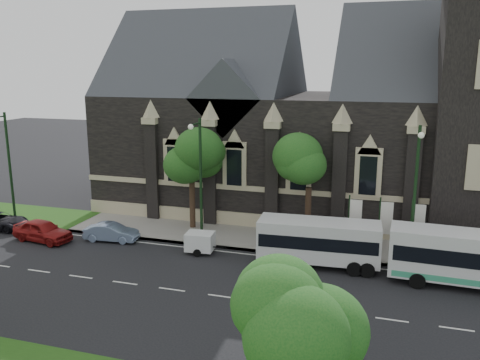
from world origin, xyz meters
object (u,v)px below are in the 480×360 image
at_px(street_lamp_mid, 200,175).
at_px(banner_flag_center, 384,221).
at_px(street_lamp_near, 415,190).
at_px(tree_park_east, 308,314).
at_px(tree_walk_right, 313,162).
at_px(street_lamp_far, 7,163).
at_px(banner_flag_right, 416,224).
at_px(car_far_red, 43,231).
at_px(box_trailer, 200,242).
at_px(tree_walk_left, 195,156).
at_px(shuttle_bus, 319,240).
at_px(sedan, 111,232).
at_px(banner_flag_left, 353,219).

relative_size(street_lamp_mid, banner_flag_center, 2.25).
bearing_deg(street_lamp_near, tree_park_east, -103.11).
distance_m(tree_walk_right, street_lamp_far, 23.50).
bearing_deg(banner_flag_right, tree_park_east, -102.65).
bearing_deg(car_far_red, box_trailer, -77.07).
relative_size(tree_walk_right, street_lamp_far, 0.87).
xyz_separation_m(tree_walk_left, street_lamp_mid, (1.80, -3.61, -0.62)).
xyz_separation_m(banner_flag_right, box_trailer, (-13.83, -3.20, -1.57)).
relative_size(street_lamp_far, shuttle_bus, 1.17).
bearing_deg(car_far_red, sedan, -65.07).
relative_size(banner_flag_left, shuttle_bus, 0.52).
bearing_deg(shuttle_bus, banner_flag_center, 34.81).
distance_m(street_lamp_mid, car_far_red, 12.39).
bearing_deg(street_lamp_far, tree_walk_left, 14.26).
relative_size(tree_walk_right, tree_walk_left, 1.02).
bearing_deg(box_trailer, street_lamp_mid, 104.32).
xyz_separation_m(street_lamp_near, street_lamp_far, (-30.00, 0.00, 0.00)).
relative_size(shuttle_bus, car_far_red, 1.69).
bearing_deg(street_lamp_far, banner_flag_left, 4.15).
xyz_separation_m(banner_flag_left, box_trailer, (-9.83, -3.20, -1.57)).
relative_size(tree_park_east, banner_flag_right, 1.57).
relative_size(tree_walk_right, sedan, 1.98).
xyz_separation_m(tree_park_east, box_trailer, (-9.72, 15.13, -3.81)).
bearing_deg(street_lamp_mid, car_far_red, -168.24).
bearing_deg(street_lamp_far, street_lamp_mid, 0.00).
distance_m(shuttle_bus, car_far_red, 19.87).
height_order(banner_flag_center, sedan, banner_flag_center).
distance_m(banner_flag_left, banner_flag_center, 2.00).
distance_m(banner_flag_center, sedan, 19.18).
relative_size(tree_park_east, shuttle_bus, 0.81).
bearing_deg(box_trailer, tree_walk_right, 30.89).
relative_size(street_lamp_far, box_trailer, 3.29).
height_order(street_lamp_far, box_trailer, street_lamp_far).
relative_size(street_lamp_near, shuttle_bus, 1.17).
distance_m(tree_walk_left, car_far_red, 12.32).
xyz_separation_m(street_lamp_near, box_trailer, (-13.54, -1.29, -4.30)).
xyz_separation_m(shuttle_bus, box_trailer, (-7.99, -0.17, -0.88)).
xyz_separation_m(banner_flag_left, car_far_red, (-21.65, -4.27, -1.60)).
relative_size(banner_flag_left, box_trailer, 1.46).
bearing_deg(street_lamp_near, tree_walk_right, 151.94).
bearing_deg(car_far_red, street_lamp_near, -76.94).
bearing_deg(street_lamp_far, street_lamp_near, 0.00).
bearing_deg(banner_flag_center, banner_flag_right, 0.00).
distance_m(banner_flag_left, shuttle_bus, 3.61).
distance_m(tree_walk_left, sedan, 8.32).
height_order(sedan, car_far_red, car_far_red).
height_order(tree_walk_right, street_lamp_near, street_lamp_near).
xyz_separation_m(tree_park_east, street_lamp_mid, (-10.18, 16.42, 0.49)).
relative_size(tree_park_east, tree_walk_left, 0.82).
xyz_separation_m(tree_park_east, shuttle_bus, (-1.73, 15.30, -2.93)).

